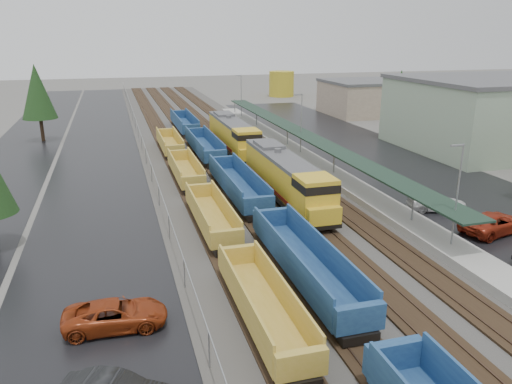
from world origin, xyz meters
TOP-DOWN VIEW (x-y plane):
  - ballast_strip at (0.00, 60.00)m, footprint 20.00×160.00m
  - trackbed at (-0.00, 60.00)m, footprint 14.60×160.00m
  - west_parking_lot at (-15.00, 60.00)m, footprint 10.00×160.00m
  - west_road at (-25.00, 60.00)m, footprint 9.00×160.00m
  - east_commuter_lot at (19.00, 50.00)m, footprint 16.00×100.00m
  - station_platform at (9.50, 50.01)m, footprint 3.00×80.00m
  - chainlink_fence at (-9.50, 58.44)m, footprint 0.08×160.04m
  - distant_hills at (44.79, 210.68)m, footprint 301.00×140.00m
  - tree_west_far at (-23.00, 70.00)m, footprint 4.84×4.84m
  - tree_east at (28.00, 58.00)m, footprint 4.40×4.40m
  - locomotive_lead at (2.00, 34.01)m, footprint 2.93×19.32m
  - locomotive_trail at (2.00, 55.01)m, footprint 2.93×19.32m
  - well_string_yellow at (-6.00, 22.19)m, footprint 2.44×83.51m
  - well_string_blue at (-2.00, 27.87)m, footprint 2.72×103.87m
  - storage_tank at (28.03, 111.96)m, footprint 6.12×6.12m
  - parked_car_west_c at (-13.64, 16.79)m, footprint 2.73×5.53m
  - parked_car_east_b at (15.17, 22.35)m, footprint 3.95×6.33m
  - parked_car_east_c at (14.02, 28.08)m, footprint 3.59×5.58m

SIDE VIEW (x-z plane):
  - distant_hills at x=44.79m, z-range -12.60..12.60m
  - west_parking_lot at x=-15.00m, z-range 0.00..0.02m
  - west_road at x=-25.00m, z-range 0.00..0.02m
  - east_commuter_lot at x=19.00m, z-range 0.00..0.02m
  - ballast_strip at x=0.00m, z-range 0.00..0.08m
  - trackbed at x=0.00m, z-range 0.05..0.27m
  - station_platform at x=9.50m, z-range -3.27..4.73m
  - parked_car_east_c at x=14.02m, z-range 0.00..1.50m
  - parked_car_west_c at x=-13.64m, z-range 0.00..1.51m
  - parked_car_east_b at x=15.17m, z-range 0.00..1.63m
  - well_string_yellow at x=-6.00m, z-range 0.02..2.18m
  - well_string_blue at x=-2.00m, z-range -0.01..2.41m
  - chainlink_fence at x=-9.50m, z-range 0.60..2.62m
  - locomotive_lead at x=2.00m, z-range 0.15..4.53m
  - locomotive_trail at x=2.00m, z-range 0.15..4.53m
  - storage_tank at x=28.03m, z-range 0.00..6.12m
  - tree_east at x=28.00m, z-range 1.47..11.47m
  - tree_west_far at x=-23.00m, z-range 1.62..12.62m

